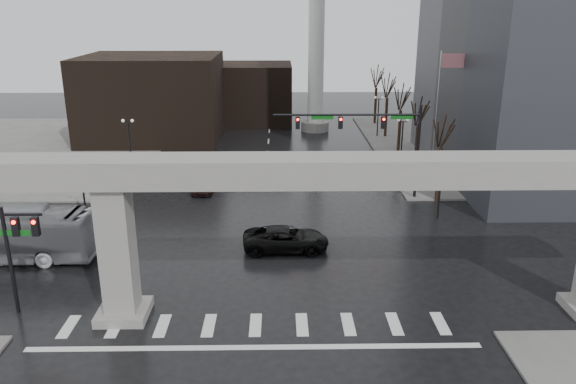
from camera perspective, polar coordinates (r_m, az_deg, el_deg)
name	(u,v)px	position (r m, az deg, el deg)	size (l,w,h in m)	color
ground	(256,315)	(30.65, -3.24, -12.35)	(160.00, 160.00, 0.00)	black
sidewalk_ne	(494,148)	(68.82, 20.21, 4.24)	(28.00, 36.00, 0.15)	slate
sidewalk_nw	(39,150)	(69.76, -23.98, 3.96)	(28.00, 36.00, 0.15)	slate
elevated_guideway	(279,192)	(27.73, -0.89, -0.05)	(48.00, 2.60, 8.70)	gray
building_far_left	(153,98)	(70.78, -13.57, 9.31)	(16.00, 14.00, 10.00)	black
building_far_mid	(255,93)	(79.22, -3.35, 9.99)	(10.00, 10.00, 8.00)	black
smokestack	(317,25)	(72.48, 2.92, 16.63)	(3.60, 3.60, 30.00)	white
signal_mast_arm	(373,131)	(46.80, 8.63, 6.12)	(12.12, 0.43, 8.00)	black
signal_left_pole	(17,242)	(32.18, -25.78, -4.63)	(2.30, 0.30, 6.00)	black
flagpole_assembly	(440,104)	(50.94, 15.23, 8.64)	(2.06, 0.12, 12.00)	silver
lamp_right_0	(441,175)	(43.85, 15.31, 1.64)	(1.22, 0.32, 5.11)	black
lamp_right_1	(402,135)	(56.98, 11.54, 5.74)	(1.22, 0.32, 5.11)	black
lamp_right_2	(378,109)	(70.44, 9.17, 8.28)	(1.22, 0.32, 5.11)	black
lamp_left_0	(82,177)	(44.61, -20.23, 1.43)	(1.22, 0.32, 5.11)	black
lamp_left_1	(129,136)	(57.57, -15.86, 5.54)	(1.22, 0.32, 5.11)	black
lamp_left_2	(158,110)	(70.93, -13.08, 8.11)	(1.22, 0.32, 5.11)	black
tree_right_0	(440,169)	(48.02, 15.15, 2.25)	(1.09, 1.58, 7.50)	black
tree_right_1	(417,145)	(55.47, 12.96, 4.64)	(1.09, 1.61, 7.67)	black
tree_right_2	(400,127)	(63.06, 11.29, 6.45)	(1.10, 1.63, 7.85)	black
tree_right_3	(386,113)	(70.73, 9.98, 7.87)	(1.11, 1.66, 8.02)	black
tree_right_4	(376,102)	(78.48, 8.91, 9.01)	(1.12, 1.69, 8.19)	black
pickup_truck	(286,239)	(37.70, -0.22, -4.78)	(2.64, 5.73, 1.59)	black
city_bus	(0,234)	(40.49, -27.21, -3.86)	(2.87, 12.28, 3.42)	#A4A5A9
far_car	(205,183)	(50.13, -8.46, 0.96)	(1.79, 4.45, 1.52)	black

